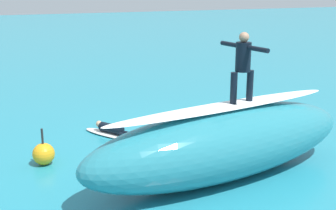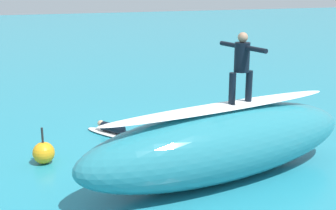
{
  "view_description": "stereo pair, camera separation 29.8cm",
  "coord_description": "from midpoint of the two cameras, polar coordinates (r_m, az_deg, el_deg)",
  "views": [
    {
      "loc": [
        5.49,
        11.63,
        4.69
      ],
      "look_at": [
        0.97,
        0.51,
        1.4
      ],
      "focal_mm": 47.97,
      "sensor_mm": 36.0,
      "label": 1
    },
    {
      "loc": [
        5.21,
        11.74,
        4.69
      ],
      "look_at": [
        0.97,
        0.51,
        1.4
      ],
      "focal_mm": 47.97,
      "sensor_mm": 36.0,
      "label": 2
    }
  ],
  "objects": [
    {
      "name": "buoy_marker",
      "position": [
        12.45,
        -16.19,
        -5.98
      ],
      "size": [
        0.59,
        0.59,
        1.0
      ],
      "color": "orange",
      "rests_on": "ground_plane"
    },
    {
      "name": "ground_plane",
      "position": [
        13.68,
        2.35,
        -4.74
      ],
      "size": [
        120.0,
        120.0,
        0.0
      ],
      "primitive_type": "plane",
      "color": "teal"
    },
    {
      "name": "wave_foam_lip",
      "position": [
        10.78,
        6.55,
        -0.17
      ],
      "size": [
        6.48,
        1.74,
        0.08
      ],
      "primitive_type": "ellipsoid",
      "rotation": [
        0.0,
        0.0,
        0.16
      ],
      "color": "white",
      "rests_on": "wave_crest"
    },
    {
      "name": "surfboard_paddling",
      "position": [
        14.34,
        -7.78,
        -3.71
      ],
      "size": [
        1.6,
        2.04,
        0.1
      ],
      "primitive_type": "ellipsoid",
      "rotation": [
        0.0,
        0.0,
        -0.98
      ],
      "color": "silver",
      "rests_on": "ground_plane"
    },
    {
      "name": "foam_patch_mid",
      "position": [
        11.78,
        -2.08,
        -7.93
      ],
      "size": [
        0.63,
        0.76,
        0.08
      ],
      "primitive_type": "ellipsoid",
      "rotation": [
        0.0,
        0.0,
        1.46
      ],
      "color": "white",
      "rests_on": "ground_plane"
    },
    {
      "name": "surfboard_riding",
      "position": [
        11.07,
        8.51,
        0.15
      ],
      "size": [
        1.98,
        0.82,
        0.07
      ],
      "primitive_type": "ellipsoid",
      "rotation": [
        0.0,
        0.0,
        0.18
      ],
      "color": "#33B2D1",
      "rests_on": "wave_crest"
    },
    {
      "name": "surfer_paddling",
      "position": [
        14.2,
        -7.41,
        -3.12
      ],
      "size": [
        1.14,
        1.54,
        0.31
      ],
      "rotation": [
        0.0,
        0.0,
        -0.98
      ],
      "color": "black",
      "rests_on": "surfboard_paddling"
    },
    {
      "name": "wave_crest",
      "position": [
        11.06,
        6.41,
        -4.84
      ],
      "size": [
        7.82,
        3.25,
        1.79
      ],
      "primitive_type": "ellipsoid",
      "rotation": [
        0.0,
        0.0,
        0.16
      ],
      "color": "teal",
      "rests_on": "ground_plane"
    },
    {
      "name": "surfer_riding",
      "position": [
        10.85,
        8.73,
        5.4
      ],
      "size": [
        0.67,
        1.61,
        1.71
      ],
      "rotation": [
        0.0,
        0.0,
        0.18
      ],
      "color": "black",
      "rests_on": "surfboard_riding"
    }
  ]
}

